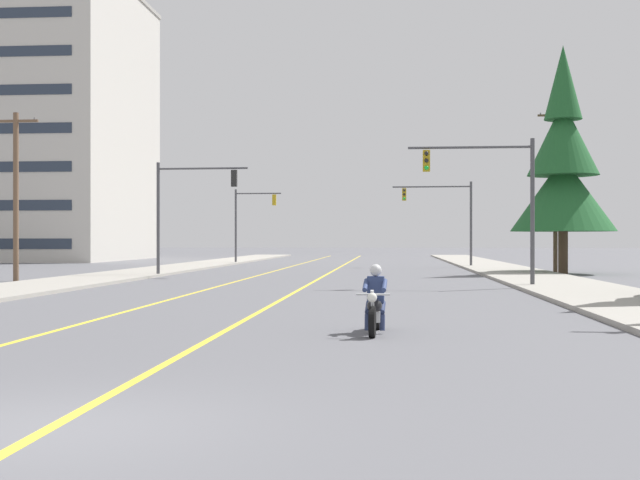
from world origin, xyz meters
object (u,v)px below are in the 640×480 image
(traffic_signal_near_right, at_px, (496,189))
(traffic_signal_mid_right, at_px, (448,210))
(traffic_signal_mid_left, at_px, (249,215))
(conifer_tree_right_verge_far, at_px, (563,169))
(apartment_building_far_left_block, at_px, (29,124))
(utility_pole_left_near, at_px, (16,193))
(traffic_signal_near_left, at_px, (184,201))
(utility_pole_right_far, at_px, (555,187))
(motorcycle_with_rider, at_px, (375,306))

(traffic_signal_near_right, height_order, traffic_signal_mid_right, same)
(traffic_signal_mid_left, relative_size, conifer_tree_right_verge_far, 0.46)
(traffic_signal_near_right, bearing_deg, apartment_building_far_left_block, 131.92)
(traffic_signal_mid_right, relative_size, conifer_tree_right_verge_far, 0.46)
(traffic_signal_near_right, distance_m, traffic_signal_mid_right, 25.77)
(traffic_signal_mid_right, xyz_separation_m, utility_pole_left_near, (-22.12, -22.28, 0.11))
(traffic_signal_near_left, distance_m, traffic_signal_mid_left, 24.24)
(traffic_signal_near_right, distance_m, traffic_signal_near_left, 18.07)
(traffic_signal_mid_left, height_order, utility_pole_left_near, utility_pole_left_near)
(conifer_tree_right_verge_far, relative_size, apartment_building_far_left_block, 0.50)
(conifer_tree_right_verge_far, bearing_deg, utility_pole_right_far, 94.54)
(traffic_signal_mid_left, height_order, conifer_tree_right_verge_far, conifer_tree_right_verge_far)
(motorcycle_with_rider, bearing_deg, conifer_tree_right_verge_far, 71.89)
(motorcycle_with_rider, height_order, traffic_signal_near_right, traffic_signal_near_right)
(motorcycle_with_rider, relative_size, utility_pole_left_near, 0.27)
(traffic_signal_mid_right, bearing_deg, apartment_building_far_left_block, 154.76)
(traffic_signal_mid_left, distance_m, conifer_tree_right_verge_far, 29.05)
(traffic_signal_near_right, height_order, conifer_tree_right_verge_far, conifer_tree_right_verge_far)
(traffic_signal_mid_right, bearing_deg, traffic_signal_near_right, -89.56)
(traffic_signal_near_left, bearing_deg, apartment_building_far_left_block, 124.73)
(traffic_signal_mid_left, bearing_deg, utility_pole_left_near, -101.68)
(utility_pole_right_far, height_order, conifer_tree_right_verge_far, conifer_tree_right_verge_far)
(traffic_signal_near_left, xyz_separation_m, utility_pole_left_near, (-6.79, -5.76, 0.15))
(utility_pole_right_far, bearing_deg, motorcycle_with_rider, -107.10)
(traffic_signal_mid_right, bearing_deg, utility_pole_left_near, -134.79)
(traffic_signal_near_right, bearing_deg, traffic_signal_near_left, 149.21)
(traffic_signal_mid_left, xyz_separation_m, conifer_tree_right_verge_far, (21.81, -19.08, 2.09))
(traffic_signal_mid_right, relative_size, utility_pole_left_near, 0.77)
(traffic_signal_near_right, relative_size, traffic_signal_mid_left, 1.00)
(motorcycle_with_rider, height_order, utility_pole_right_far, utility_pole_right_far)
(traffic_signal_near_left, bearing_deg, utility_pole_left_near, -139.67)
(conifer_tree_right_verge_far, xyz_separation_m, apartment_building_far_left_block, (-45.68, 30.13, 7.29))
(motorcycle_with_rider, relative_size, traffic_signal_mid_left, 0.35)
(motorcycle_with_rider, xyz_separation_m, traffic_signal_mid_right, (4.53, 43.24, 3.56))
(apartment_building_far_left_block, bearing_deg, motorcycle_with_rider, -60.37)
(traffic_signal_mid_left, xyz_separation_m, apartment_building_far_left_block, (-23.88, 11.05, 9.38))
(traffic_signal_near_right, xyz_separation_m, traffic_signal_near_left, (-15.53, 9.25, -0.01))
(motorcycle_with_rider, relative_size, utility_pole_right_far, 0.22)
(motorcycle_with_rider, height_order, apartment_building_far_left_block, apartment_building_far_left_block)
(utility_pole_left_near, bearing_deg, apartment_building_far_left_block, 113.30)
(traffic_signal_mid_left, height_order, utility_pole_right_far, utility_pole_right_far)
(traffic_signal_mid_right, distance_m, conifer_tree_right_verge_far, 12.95)
(traffic_signal_mid_right, relative_size, traffic_signal_mid_left, 1.00)
(utility_pole_left_near, bearing_deg, conifer_tree_right_verge_far, 21.29)
(traffic_signal_mid_left, xyz_separation_m, utility_pole_right_far, (21.68, -17.48, 1.12))
(traffic_signal_near_right, bearing_deg, traffic_signal_mid_left, 115.70)
(motorcycle_with_rider, height_order, traffic_signal_mid_right, traffic_signal_mid_right)
(utility_pole_right_far, bearing_deg, traffic_signal_mid_right, 120.55)
(traffic_signal_mid_right, height_order, utility_pole_right_far, utility_pole_right_far)
(conifer_tree_right_verge_far, distance_m, apartment_building_far_left_block, 55.21)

